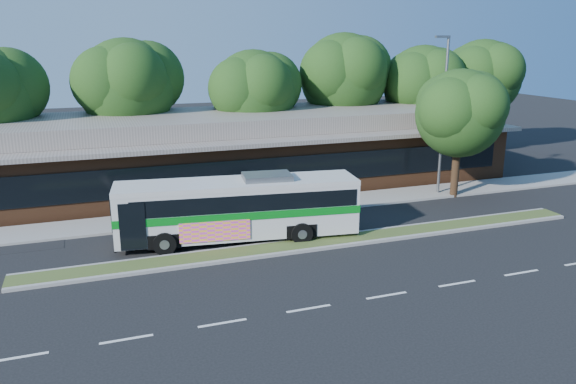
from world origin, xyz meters
The scene contains 12 objects.
ground centered at (0.00, 0.00, 0.00)m, with size 120.00×120.00×0.00m, color black.
median_strip centered at (0.00, 0.60, 0.07)m, with size 26.00×1.10×0.15m, color #405423.
sidewalk centered at (0.00, 6.40, 0.06)m, with size 44.00×2.60×0.12m, color gray.
plaza_building centered at (0.00, 12.99, 2.13)m, with size 33.20×11.20×4.45m.
lamp_post centered at (9.56, 6.00, 4.90)m, with size 0.93×0.18×9.07m.
tree_bg_b centered at (-6.57, 16.14, 6.14)m, with size 6.69×6.00×9.00m.
tree_bg_c centered at (1.40, 15.13, 5.59)m, with size 6.24×5.60×8.26m.
tree_bg_d centered at (8.45, 16.15, 6.42)m, with size 6.91×6.20×9.37m.
tree_bg_e centered at (14.42, 15.14, 5.74)m, with size 6.47×5.80×8.50m.
tree_bg_f centered at (20.43, 16.14, 6.06)m, with size 6.69×6.00×8.92m.
transit_bus centered at (-3.44, 2.39, 1.69)m, with size 11.00×3.69×3.03m.
sidewalk_tree centered at (10.56, 5.42, 4.96)m, with size 5.52×4.95×7.33m.
Camera 1 is at (-9.53, -21.12, 8.85)m, focal length 35.00 mm.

